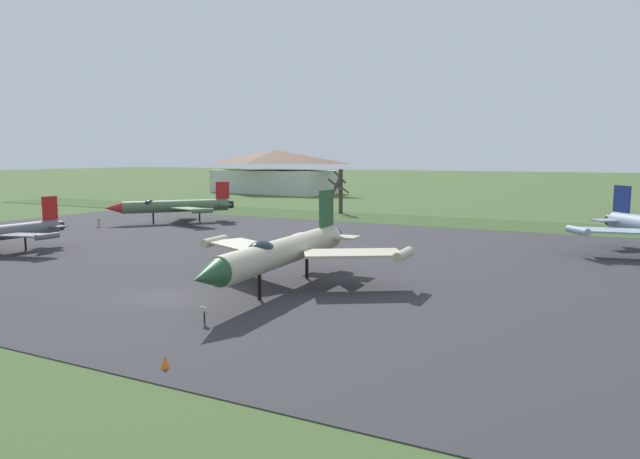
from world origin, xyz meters
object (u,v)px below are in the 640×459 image
Objects in this scene: jet_fighter_front_left at (174,206)px; visitor_building at (275,172)px; info_placard_rear_left at (204,314)px; info_placard_front_left at (99,221)px; jet_fighter_rear_left at (283,251)px; traffic_cone at (165,362)px.

visitor_building is at bearing 110.24° from jet_fighter_front_left.
info_placard_rear_left is at bearing -59.81° from visitor_building.
info_placard_front_left is at bearing -124.81° from jet_fighter_front_left.
visitor_building reaches higher than info_placard_front_left.
jet_fighter_rear_left is 8.66m from info_placard_rear_left.
jet_fighter_rear_left is 0.58× the size of visitor_building.
visitor_building reaches higher than jet_fighter_rear_left.
traffic_cone is at bearing -38.94° from info_placard_front_left.
traffic_cone is at bearing -77.72° from jet_fighter_rear_left.
jet_fighter_rear_left is at bearing 93.50° from info_placard_rear_left.
info_placard_front_left is 40.50m from jet_fighter_rear_left.
info_placard_rear_left reaches higher than traffic_cone.
jet_fighter_front_left is 60.87m from visitor_building.
info_placard_front_left is (-5.14, -7.39, -1.47)m from jet_fighter_front_left.
traffic_cone is at bearing -48.87° from jet_fighter_front_left.
visitor_building is (-21.04, 57.05, 2.62)m from jet_fighter_front_left.
jet_fighter_rear_left is (31.20, -25.18, 0.31)m from jet_fighter_front_left.
jet_fighter_rear_left reaches higher than info_placard_rear_left.
jet_fighter_front_left is 0.45× the size of visitor_building.
traffic_cone is at bearing -60.13° from visitor_building.
info_placard_front_left is 66.50m from visitor_building.
jet_fighter_rear_left is 14.54m from traffic_cone.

